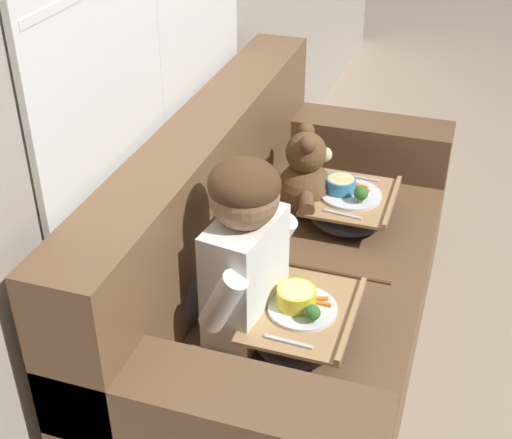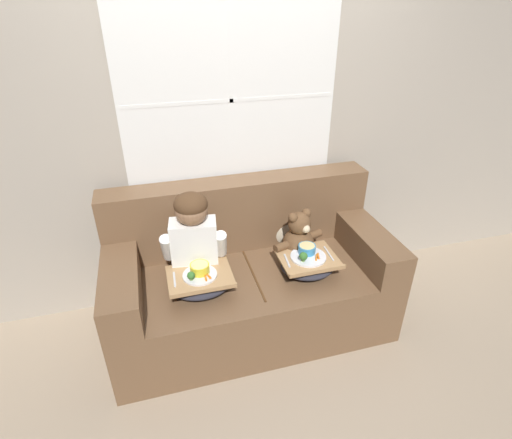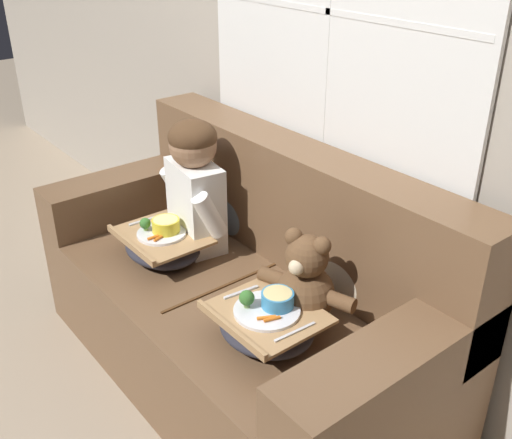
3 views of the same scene
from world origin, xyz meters
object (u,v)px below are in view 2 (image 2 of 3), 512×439
(throw_pillow_behind_teddy, at_px, (289,224))
(lap_tray_teddy, at_px, (308,263))
(teddy_bear, at_px, (299,238))
(throw_pillow_behind_child, at_px, (191,238))
(child_figure, at_px, (193,232))
(couch, at_px, (249,278))
(lap_tray_child, at_px, (200,282))

(throw_pillow_behind_teddy, xyz_separation_m, lap_tray_teddy, (-0.00, -0.38, -0.09))
(teddy_bear, distance_m, lap_tray_teddy, 0.20)
(throw_pillow_behind_child, height_order, child_figure, child_figure)
(couch, relative_size, child_figure, 3.19)
(throw_pillow_behind_teddy, relative_size, lap_tray_teddy, 0.89)
(throw_pillow_behind_child, xyz_separation_m, lap_tray_teddy, (0.71, -0.38, -0.09))
(child_figure, bearing_deg, lap_tray_child, -90.03)
(throw_pillow_behind_teddy, relative_size, lap_tray_child, 0.85)
(child_figure, height_order, teddy_bear, child_figure)
(child_figure, relative_size, lap_tray_child, 1.48)
(throw_pillow_behind_teddy, xyz_separation_m, child_figure, (-0.71, -0.20, 0.17))
(teddy_bear, relative_size, lap_tray_child, 0.98)
(lap_tray_child, xyz_separation_m, lap_tray_teddy, (0.71, 0.00, 0.00))
(couch, distance_m, throw_pillow_behind_child, 0.49)
(child_figure, xyz_separation_m, lap_tray_teddy, (0.71, -0.18, -0.26))
(couch, bearing_deg, lap_tray_teddy, -26.60)
(lap_tray_teddy, bearing_deg, teddy_bear, 89.43)
(couch, distance_m, teddy_bear, 0.45)
(child_figure, bearing_deg, teddy_bear, -0.30)
(child_figure, bearing_deg, throw_pillow_behind_teddy, 15.74)
(child_figure, bearing_deg, couch, -0.25)
(throw_pillow_behind_child, xyz_separation_m, teddy_bear, (0.72, -0.21, 0.00))
(lap_tray_child, bearing_deg, teddy_bear, 13.92)
(couch, relative_size, teddy_bear, 4.81)
(throw_pillow_behind_child, distance_m, throw_pillow_behind_teddy, 0.71)
(couch, relative_size, throw_pillow_behind_child, 5.59)
(throw_pillow_behind_child, bearing_deg, throw_pillow_behind_teddy, 0.00)
(couch, bearing_deg, throw_pillow_behind_child, 150.39)
(throw_pillow_behind_child, xyz_separation_m, lap_tray_child, (-0.00, -0.38, -0.09))
(couch, distance_m, lap_tray_child, 0.44)
(throw_pillow_behind_teddy, distance_m, child_figure, 0.76)
(child_figure, relative_size, teddy_bear, 1.51)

